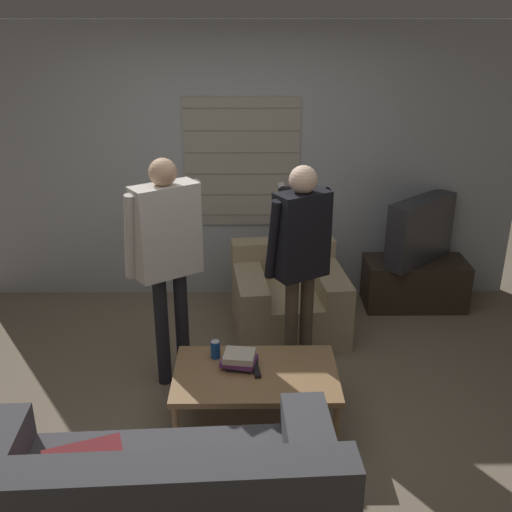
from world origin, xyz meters
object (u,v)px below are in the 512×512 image
object	(u,v)px
coffee_table	(256,377)
soda_can	(215,349)
spare_remote	(257,372)
armchair_beige	(288,298)
book_stack	(240,359)
person_left_standing	(167,245)
person_right_standing	(300,249)
tv	(420,230)

from	to	relation	value
coffee_table	soda_can	xyz separation A→B (m)	(-0.27, 0.19, 0.10)
coffee_table	spare_remote	size ratio (longest dim) A/B	8.05
armchair_beige	spare_remote	world-z (taller)	armchair_beige
book_stack	spare_remote	bearing A→B (deg)	-36.97
person_left_standing	coffee_table	bearing A→B (deg)	-76.30
coffee_table	person_right_standing	size ratio (longest dim) A/B	0.66
coffee_table	person_right_standing	world-z (taller)	person_right_standing
person_left_standing	book_stack	bearing A→B (deg)	-77.64
soda_can	spare_remote	bearing A→B (deg)	-35.24
tv	coffee_table	bearing A→B (deg)	7.96
coffee_table	tv	bearing A→B (deg)	49.47
tv	soda_can	world-z (taller)	tv
coffee_table	soda_can	bearing A→B (deg)	145.64
person_left_standing	person_right_standing	size ratio (longest dim) A/B	1.04
armchair_beige	soda_can	distance (m)	1.30
tv	spare_remote	world-z (taller)	tv
soda_can	armchair_beige	bearing A→B (deg)	63.89
coffee_table	person_left_standing	size ratio (longest dim) A/B	0.63
armchair_beige	tv	distance (m)	1.38
armchair_beige	person_left_standing	bearing A→B (deg)	33.80
coffee_table	soda_can	world-z (taller)	soda_can
coffee_table	tv	distance (m)	2.36
armchair_beige	soda_can	xyz separation A→B (m)	(-0.57, -1.15, 0.18)
person_right_standing	book_stack	world-z (taller)	person_right_standing
armchair_beige	tv	xyz separation A→B (m)	(1.22, 0.43, 0.47)
person_left_standing	person_right_standing	distance (m)	0.95
spare_remote	tv	bearing A→B (deg)	41.56
person_left_standing	person_right_standing	bearing A→B (deg)	-30.45
armchair_beige	coffee_table	world-z (taller)	armchair_beige
book_stack	soda_can	world-z (taller)	soda_can
coffee_table	book_stack	bearing A→B (deg)	145.14
book_stack	spare_remote	distance (m)	0.15
person_right_standing	coffee_table	bearing A→B (deg)	-147.90
book_stack	soda_can	size ratio (longest dim) A/B	2.06
tv	spare_remote	size ratio (longest dim) A/B	5.33
armchair_beige	soda_can	bearing A→B (deg)	57.27
book_stack	spare_remote	world-z (taller)	book_stack
armchair_beige	soda_can	world-z (taller)	armchair_beige
person_right_standing	soda_can	size ratio (longest dim) A/B	13.08
book_stack	coffee_table	bearing A→B (deg)	-34.86
armchair_beige	coffee_table	xyz separation A→B (m)	(-0.29, -1.34, 0.09)
armchair_beige	person_left_standing	size ratio (longest dim) A/B	0.59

